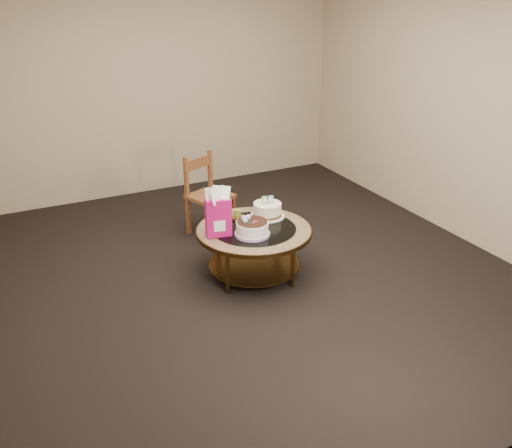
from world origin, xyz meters
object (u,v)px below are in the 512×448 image
coffee_table (254,236)px  dining_chair (208,195)px  decorated_cake (252,229)px  cream_cake (267,210)px  gift_bag (218,212)px

coffee_table → dining_chair: dining_chair is taller
decorated_cake → cream_cake: 0.42m
coffee_table → gift_bag: (-0.33, 0.01, 0.29)m
gift_bag → dining_chair: 1.08m
coffee_table → decorated_cake: size_ratio=3.38×
decorated_cake → gift_bag: gift_bag is taller
cream_cake → decorated_cake: bearing=-124.1°
cream_cake → dining_chair: dining_chair is taller
coffee_table → decorated_cake: 0.20m
coffee_table → dining_chair: (-0.02, 1.02, 0.04)m
gift_bag → cream_cake: bearing=29.8°
dining_chair → decorated_cake: bearing=-114.2°
coffee_table → cream_cake: size_ratio=3.18×
gift_bag → dining_chair: gift_bag is taller
gift_bag → coffee_table: bearing=11.1°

